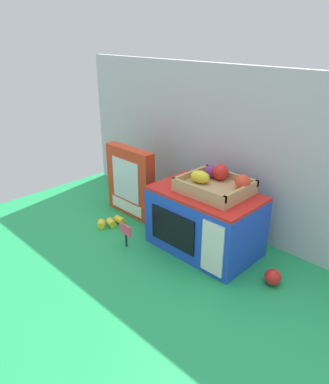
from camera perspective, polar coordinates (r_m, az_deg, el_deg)
name	(u,v)px	position (r m, az deg, el deg)	size (l,w,h in m)	color
ground_plane	(177,237)	(1.57, 1.95, -6.93)	(1.70, 1.70, 0.00)	#219E54
display_back_panel	(215,147)	(1.59, 7.88, 6.87)	(1.61, 0.03, 0.69)	#B7BABF
toy_microwave	(205,221)	(1.44, 6.26, -4.47)	(0.41, 0.26, 0.25)	blue
food_groups_crate	(216,184)	(1.39, 7.98, 1.24)	(0.25, 0.21, 0.09)	tan
cookie_set_box	(130,182)	(1.70, -5.34, 1.57)	(0.27, 0.06, 0.32)	red
price_sign	(126,232)	(1.48, -6.07, -6.22)	(0.07, 0.01, 0.10)	black
loose_toy_banana	(111,222)	(1.66, -8.35, -4.68)	(0.08, 0.13, 0.03)	yellow
loose_toy_apple	(273,276)	(1.34, 16.56, -12.47)	(0.06, 0.06, 0.06)	red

